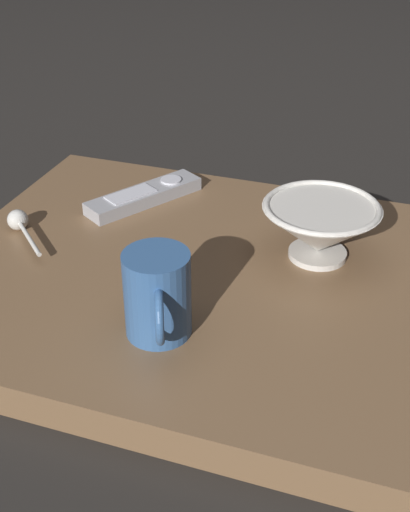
# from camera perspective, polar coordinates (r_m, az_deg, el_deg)

# --- Properties ---
(ground_plane) EXTENTS (6.00, 6.00, 0.00)m
(ground_plane) POSITION_cam_1_polar(r_m,az_deg,el_deg) (0.89, -0.48, -3.34)
(ground_plane) COLOR black
(table) EXTENTS (0.66, 0.54, 0.04)m
(table) POSITION_cam_1_polar(r_m,az_deg,el_deg) (0.88, -0.48, -2.22)
(table) COLOR brown
(table) RESTS_ON ground
(cereal_bowl) EXTENTS (0.15, 0.15, 0.08)m
(cereal_bowl) POSITION_cam_1_polar(r_m,az_deg,el_deg) (0.88, 9.55, 2.32)
(cereal_bowl) COLOR beige
(cereal_bowl) RESTS_ON table
(coffee_mug) EXTENTS (0.07, 0.10, 0.10)m
(coffee_mug) POSITION_cam_1_polar(r_m,az_deg,el_deg) (0.73, -3.83, -3.33)
(coffee_mug) COLOR #33598C
(coffee_mug) RESTS_ON table
(teaspoon) EXTENTS (0.09, 0.09, 0.03)m
(teaspoon) POSITION_cam_1_polar(r_m,az_deg,el_deg) (0.98, -15.22, 2.76)
(teaspoon) COLOR silver
(teaspoon) RESTS_ON table
(tv_remote_near) EXTENTS (0.13, 0.18, 0.02)m
(tv_remote_near) POSITION_cam_1_polar(r_m,az_deg,el_deg) (1.03, -5.09, 5.02)
(tv_remote_near) COLOR #9E9EA3
(tv_remote_near) RESTS_ON table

